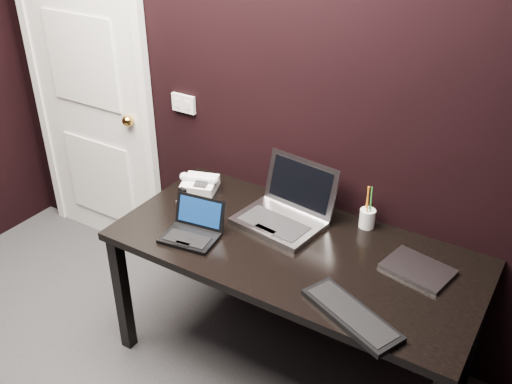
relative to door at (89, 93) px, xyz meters
The scene contains 11 objects.
wall_back 1.37m from the door, ahead, with size 4.00×4.00×0.00m, color black.
door is the anchor object (origin of this frame).
wall_switch 0.73m from the door, ahead, with size 0.15×0.02×0.10m.
desk 1.73m from the door, 12.82° to the right, with size 1.70×0.80×0.74m.
netbook 1.35m from the door, 24.84° to the right, with size 0.29×0.26×0.16m.
silver_laptop 1.54m from the door, ahead, with size 0.45×0.41×0.28m.
ext_keyboard 2.19m from the door, 18.13° to the right, with size 0.46×0.31×0.03m.
closed_laptop 2.22m from the door, ahead, with size 0.31×0.25×0.02m.
desk_phone 1.02m from the door, 10.83° to the right, with size 0.22×0.21×0.11m.
mobile_phone 1.07m from the door, 19.66° to the right, with size 0.06×0.05×0.09m.
pen_cup 1.88m from the door, ahead, with size 0.08×0.08×0.22m.
Camera 1 is at (1.28, -0.51, 2.27)m, focal length 40.00 mm.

